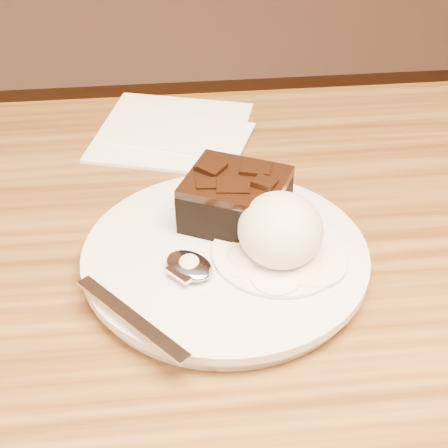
{
  "coord_description": "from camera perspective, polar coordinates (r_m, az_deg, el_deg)",
  "views": [
    {
      "loc": [
        -0.05,
        -0.38,
        1.14
      ],
      "look_at": [
        0.0,
        0.08,
        0.79
      ],
      "focal_mm": 57.14,
      "sensor_mm": 36.0,
      "label": 1
    }
  ],
  "objects": [
    {
      "name": "crumb_a",
      "position": [
        0.59,
        1.55,
        -1.48
      ],
      "size": [
        0.01,
        0.01,
        0.0
      ],
      "primitive_type": "cube",
      "rotation": [
        0.0,
        0.0,
        0.31
      ],
      "color": "black",
      "rests_on": "plate"
    },
    {
      "name": "ice_cream_scoop",
      "position": [
        0.57,
        4.54,
        -0.49
      ],
      "size": [
        0.07,
        0.07,
        0.06
      ],
      "primitive_type": "ellipsoid",
      "color": "silver",
      "rests_on": "plate"
    },
    {
      "name": "brownie",
      "position": [
        0.61,
        0.95,
        1.71
      ],
      "size": [
        0.1,
        0.1,
        0.04
      ],
      "primitive_type": "cube",
      "rotation": [
        0.0,
        0.0,
        -0.46
      ],
      "color": "black",
      "rests_on": "plate"
    },
    {
      "name": "plate",
      "position": [
        0.59,
        0.1,
        -2.94
      ],
      "size": [
        0.24,
        0.24,
        0.02
      ],
      "primitive_type": "cylinder",
      "color": "silver",
      "rests_on": "dining_table"
    },
    {
      "name": "melt_puddle",
      "position": [
        0.58,
        4.44,
        -2.31
      ],
      "size": [
        0.11,
        0.11,
        0.0
      ],
      "primitive_type": "cylinder",
      "color": "white",
      "rests_on": "plate"
    },
    {
      "name": "napkin",
      "position": [
        0.79,
        -4.19,
        7.5
      ],
      "size": [
        0.19,
        0.19,
        0.01
      ],
      "primitive_type": "cube",
      "rotation": [
        0.0,
        0.0,
        -0.29
      ],
      "color": "white",
      "rests_on": "dining_table"
    },
    {
      "name": "crumb_c",
      "position": [
        0.56,
        -3.99,
        -3.85
      ],
      "size": [
        0.01,
        0.01,
        0.0
      ],
      "primitive_type": "cube",
      "rotation": [
        0.0,
        0.0,
        1.32
      ],
      "color": "black",
      "rests_on": "plate"
    },
    {
      "name": "crumb_b",
      "position": [
        0.57,
        6.84,
        -3.85
      ],
      "size": [
        0.01,
        0.01,
        0.0
      ],
      "primitive_type": "cube",
      "rotation": [
        0.0,
        0.0,
        0.97
      ],
      "color": "black",
      "rests_on": "plate"
    },
    {
      "name": "spoon",
      "position": [
        0.56,
        -2.79,
        -3.47
      ],
      "size": [
        0.13,
        0.15,
        0.01
      ],
      "primitive_type": null,
      "rotation": [
        0.0,
        0.0,
        0.68
      ],
      "color": "silver",
      "rests_on": "plate"
    }
  ]
}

